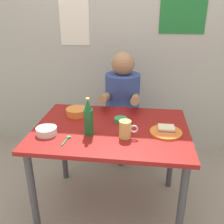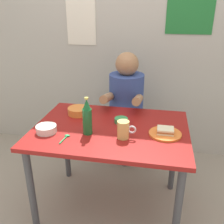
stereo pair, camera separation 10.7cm
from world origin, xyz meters
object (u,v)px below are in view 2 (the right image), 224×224
object	(u,v)px
sandwich	(165,130)
rice_bowl_white	(46,129)
dining_table	(111,139)
beer_mug	(124,130)
plate_orange	(165,134)
beer_bottle	(87,118)
person_seated	(126,96)
stool	(125,135)

from	to	relation	value
sandwich	rice_bowl_white	distance (m)	0.81
dining_table	beer_mug	distance (m)	0.23
plate_orange	sandwich	bearing A→B (deg)	180.00
beer_bottle	sandwich	bearing A→B (deg)	8.88
dining_table	beer_bottle	size ratio (longest dim) A/B	4.20
dining_table	person_seated	bearing A→B (deg)	87.72
stool	beer_mug	bearing A→B (deg)	-83.43
stool	rice_bowl_white	size ratio (longest dim) A/B	3.21
plate_orange	sandwich	xyz separation A→B (m)	(-0.00, 0.00, 0.02)
beer_mug	beer_bottle	distance (m)	0.26
plate_orange	beer_mug	distance (m)	0.29
sandwich	rice_bowl_white	world-z (taller)	same
stool	sandwich	bearing A→B (deg)	-61.71
stool	plate_orange	world-z (taller)	plate_orange
dining_table	person_seated	size ratio (longest dim) A/B	1.53
plate_orange	rice_bowl_white	distance (m)	0.81
dining_table	beer_bottle	bearing A→B (deg)	-138.96
stool	beer_bottle	world-z (taller)	beer_bottle
beer_bottle	plate_orange	bearing A→B (deg)	8.88
beer_mug	beer_bottle	size ratio (longest dim) A/B	0.48
dining_table	stool	xyz separation A→B (m)	(0.02, 0.63, -0.30)
sandwich	dining_table	bearing A→B (deg)	174.45
person_seated	beer_bottle	bearing A→B (deg)	-102.31
person_seated	beer_bottle	xyz separation A→B (m)	(-0.16, -0.74, 0.09)
person_seated	beer_bottle	size ratio (longest dim) A/B	2.75
sandwich	plate_orange	bearing A→B (deg)	0.00
sandwich	beer_bottle	xyz separation A→B (m)	(-0.52, -0.08, 0.09)
dining_table	stool	distance (m)	0.70
stool	person_seated	world-z (taller)	person_seated
rice_bowl_white	person_seated	bearing A→B (deg)	60.11
stool	beer_mug	world-z (taller)	beer_mug
sandwich	beer_mug	bearing A→B (deg)	-160.61
plate_orange	beer_bottle	size ratio (longest dim) A/B	0.84
plate_orange	beer_mug	xyz separation A→B (m)	(-0.27, -0.10, 0.05)
dining_table	person_seated	world-z (taller)	person_seated
plate_orange	dining_table	bearing A→B (deg)	174.45
plate_orange	beer_bottle	bearing A→B (deg)	-171.12
stool	person_seated	xyz separation A→B (m)	(-0.00, -0.01, 0.42)
plate_orange	stool	bearing A→B (deg)	118.29
person_seated	rice_bowl_white	distance (m)	0.89
dining_table	beer_mug	bearing A→B (deg)	-49.72
dining_table	stool	size ratio (longest dim) A/B	2.44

